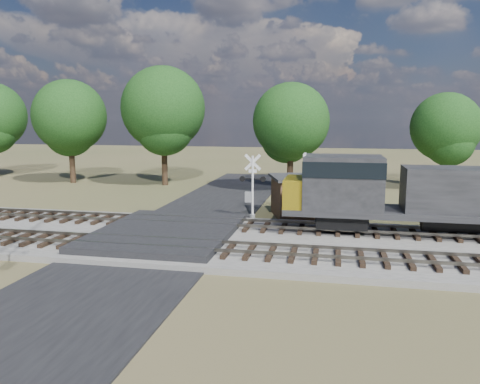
# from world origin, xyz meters

# --- Properties ---
(ground) EXTENTS (160.00, 160.00, 0.00)m
(ground) POSITION_xyz_m (0.00, 0.00, 0.00)
(ground) COLOR #484F2A
(ground) RESTS_ON ground
(ballast_bed) EXTENTS (140.00, 10.00, 0.30)m
(ballast_bed) POSITION_xyz_m (10.00, 0.50, 0.15)
(ballast_bed) COLOR gray
(ballast_bed) RESTS_ON ground
(road) EXTENTS (7.00, 60.00, 0.08)m
(road) POSITION_xyz_m (0.00, 0.00, 0.04)
(road) COLOR black
(road) RESTS_ON ground
(crossing_panel) EXTENTS (7.00, 9.00, 0.62)m
(crossing_panel) POSITION_xyz_m (0.00, 0.50, 0.32)
(crossing_panel) COLOR #262628
(crossing_panel) RESTS_ON ground
(track_near) EXTENTS (140.00, 2.60, 0.33)m
(track_near) POSITION_xyz_m (3.12, -2.00, 0.41)
(track_near) COLOR black
(track_near) RESTS_ON ballast_bed
(track_far) EXTENTS (140.00, 2.60, 0.33)m
(track_far) POSITION_xyz_m (3.12, 3.00, 0.41)
(track_far) COLOR black
(track_far) RESTS_ON ballast_bed
(crossing_signal_far) EXTENTS (1.70, 0.37, 4.21)m
(crossing_signal_far) POSITION_xyz_m (3.52, 6.60, 1.75)
(crossing_signal_far) COLOR silver
(crossing_signal_far) RESTS_ON ground
(equipment_shed) EXTENTS (4.92, 4.92, 2.69)m
(equipment_shed) POSITION_xyz_m (6.68, 8.12, 1.36)
(equipment_shed) COLOR #492C1F
(equipment_shed) RESTS_ON ground
(treeline) EXTENTS (76.23, 10.70, 11.69)m
(treeline) POSITION_xyz_m (5.94, 20.43, 6.80)
(treeline) COLOR black
(treeline) RESTS_ON ground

